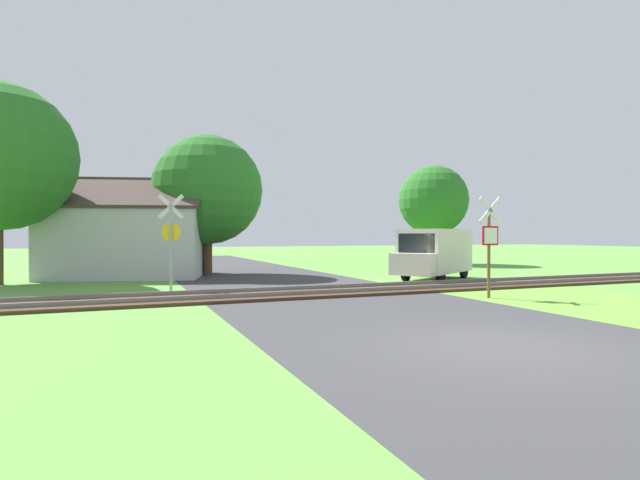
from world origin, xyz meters
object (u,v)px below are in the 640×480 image
at_px(stop_sign_near, 489,240).
at_px(tree_center, 208,190).
at_px(house, 129,239).
at_px(tree_far, 433,200).
at_px(mail_truck, 434,252).
at_px(crossing_sign_far, 171,235).

distance_m(stop_sign_near, tree_center, 14.43).
xyz_separation_m(house, tree_far, (19.63, 3.35, 2.62)).
relative_size(house, mail_truck, 1.62).
height_order(tree_center, mail_truck, tree_center).
xyz_separation_m(stop_sign_near, tree_far, (9.35, 16.37, 2.58)).
xyz_separation_m(house, tree_center, (3.66, -0.43, 2.45)).
bearing_deg(house, crossing_sign_far, -65.65).
distance_m(stop_sign_near, house, 16.59).
height_order(house, tree_center, tree_center).
relative_size(stop_sign_near, mail_truck, 0.62).
bearing_deg(stop_sign_near, mail_truck, -109.49).
height_order(crossing_sign_far, house, house).
bearing_deg(tree_center, mail_truck, -36.46).
bearing_deg(tree_far, mail_truck, -124.75).
xyz_separation_m(crossing_sign_far, mail_truck, (11.27, 0.69, -0.75)).
distance_m(crossing_sign_far, tree_center, 7.93).
distance_m(crossing_sign_far, tree_far, 21.57).
height_order(crossing_sign_far, mail_truck, crossing_sign_far).
bearing_deg(tree_center, house, 173.31).
bearing_deg(mail_truck, house, 28.02).
relative_size(stop_sign_near, crossing_sign_far, 0.94).
distance_m(house, tree_center, 4.42).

